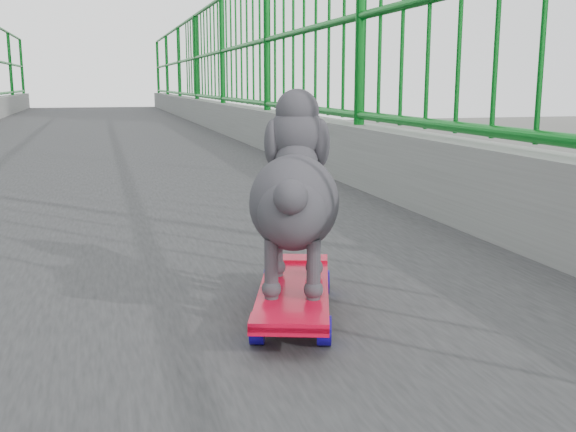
# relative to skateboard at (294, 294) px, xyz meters

# --- Properties ---
(railing) EXTENTS (3.00, 24.00, 1.42)m
(railing) POSITION_rel_skateboard_xyz_m (-0.48, 1.94, 0.16)
(railing) COLOR gray
(railing) RESTS_ON footbridge
(skateboard) EXTENTS (0.31, 0.54, 0.07)m
(skateboard) POSITION_rel_skateboard_xyz_m (0.00, 0.00, 0.00)
(skateboard) COLOR red
(skateboard) RESTS_ON footbridge
(poodle) EXTENTS (0.28, 0.45, 0.39)m
(poodle) POSITION_rel_skateboard_xyz_m (0.01, 0.02, 0.23)
(poodle) COLOR #2F2C32
(poodle) RESTS_ON skateboard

